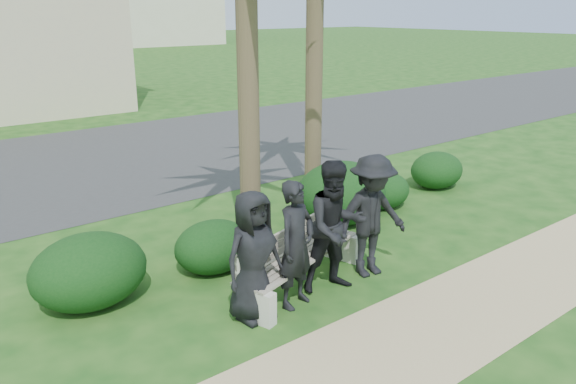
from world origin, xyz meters
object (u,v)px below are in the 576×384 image
(park_bench, at_px, (302,261))
(man_d, at_px, (372,216))
(man_a, at_px, (253,256))
(man_c, at_px, (336,227))
(man_b, at_px, (296,245))

(park_bench, relative_size, man_d, 1.39)
(man_a, height_order, man_c, man_c)
(man_a, distance_m, man_d, 1.93)
(man_d, bearing_deg, park_bench, 170.81)
(park_bench, bearing_deg, man_b, -155.31)
(park_bench, relative_size, man_c, 1.36)
(man_b, relative_size, man_d, 0.94)
(man_b, bearing_deg, man_d, -13.08)
(park_bench, bearing_deg, man_c, -65.79)
(man_b, distance_m, man_c, 0.66)
(park_bench, xyz_separation_m, man_b, (-0.38, -0.34, 0.46))
(man_a, relative_size, man_d, 0.93)
(man_a, xyz_separation_m, man_d, (1.93, -0.05, 0.06))
(man_a, distance_m, man_c, 1.26)
(man_a, distance_m, man_b, 0.59)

